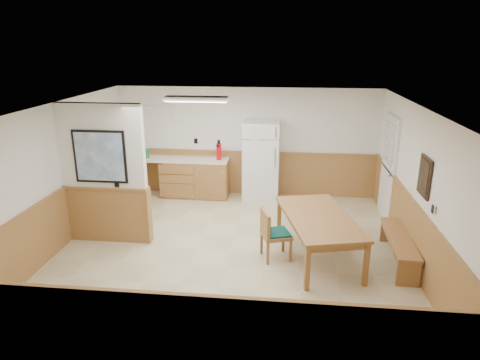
# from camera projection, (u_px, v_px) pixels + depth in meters

# --- Properties ---
(ground) EXTENTS (6.00, 6.00, 0.00)m
(ground) POSITION_uv_depth(u_px,v_px,m) (231.00, 251.00, 7.44)
(ground) COLOR beige
(ground) RESTS_ON ground
(ceiling) EXTENTS (6.00, 6.00, 0.02)m
(ceiling) POSITION_uv_depth(u_px,v_px,m) (230.00, 107.00, 6.67)
(ceiling) COLOR white
(ceiling) RESTS_ON back_wall
(back_wall) EXTENTS (6.00, 0.02, 2.50)m
(back_wall) POSITION_uv_depth(u_px,v_px,m) (247.00, 142.00, 9.89)
(back_wall) COLOR white
(back_wall) RESTS_ON ground
(right_wall) EXTENTS (0.02, 6.00, 2.50)m
(right_wall) POSITION_uv_depth(u_px,v_px,m) (418.00, 189.00, 6.75)
(right_wall) COLOR white
(right_wall) RESTS_ON ground
(left_wall) EXTENTS (0.02, 6.00, 2.50)m
(left_wall) POSITION_uv_depth(u_px,v_px,m) (58.00, 177.00, 7.36)
(left_wall) COLOR white
(left_wall) RESTS_ON ground
(wainscot_back) EXTENTS (6.00, 0.04, 1.00)m
(wainscot_back) POSITION_uv_depth(u_px,v_px,m) (247.00, 173.00, 10.10)
(wainscot_back) COLOR #9F6C3F
(wainscot_back) RESTS_ON ground
(wainscot_right) EXTENTS (0.04, 6.00, 1.00)m
(wainscot_right) POSITION_uv_depth(u_px,v_px,m) (411.00, 232.00, 6.98)
(wainscot_right) COLOR #9F6C3F
(wainscot_right) RESTS_ON ground
(wainscot_left) EXTENTS (0.04, 6.00, 1.00)m
(wainscot_left) POSITION_uv_depth(u_px,v_px,m) (64.00, 217.00, 7.59)
(wainscot_left) COLOR #9F6C3F
(wainscot_left) RESTS_ON ground
(partition_wall) EXTENTS (1.50, 0.20, 2.50)m
(partition_wall) POSITION_uv_depth(u_px,v_px,m) (104.00, 176.00, 7.47)
(partition_wall) COLOR white
(partition_wall) RESTS_ON ground
(kitchen_counter) EXTENTS (2.20, 0.61, 1.00)m
(kitchen_counter) POSITION_uv_depth(u_px,v_px,m) (194.00, 177.00, 9.95)
(kitchen_counter) COLOR #B37A3F
(kitchen_counter) RESTS_ON ground
(exterior_door) EXTENTS (0.07, 1.02, 2.15)m
(exterior_door) POSITION_uv_depth(u_px,v_px,m) (388.00, 167.00, 8.61)
(exterior_door) COLOR white
(exterior_door) RESTS_ON ground
(kitchen_window) EXTENTS (0.80, 0.04, 1.00)m
(kitchen_window) POSITION_uv_depth(u_px,v_px,m) (157.00, 128.00, 9.99)
(kitchen_window) COLOR white
(kitchen_window) RESTS_ON back_wall
(wall_painting) EXTENTS (0.04, 0.50, 0.60)m
(wall_painting) POSITION_uv_depth(u_px,v_px,m) (424.00, 177.00, 6.37)
(wall_painting) COLOR black
(wall_painting) RESTS_ON right_wall
(fluorescent_fixture) EXTENTS (1.20, 0.30, 0.09)m
(fluorescent_fixture) POSITION_uv_depth(u_px,v_px,m) (196.00, 99.00, 7.99)
(fluorescent_fixture) COLOR white
(fluorescent_fixture) RESTS_ON ceiling
(refrigerator) EXTENTS (0.81, 0.73, 1.81)m
(refrigerator) POSITION_uv_depth(u_px,v_px,m) (261.00, 161.00, 9.61)
(refrigerator) COLOR white
(refrigerator) RESTS_ON ground
(dining_table) EXTENTS (1.45, 2.20, 0.75)m
(dining_table) POSITION_uv_depth(u_px,v_px,m) (319.00, 221.00, 7.01)
(dining_table) COLOR #A2643B
(dining_table) RESTS_ON ground
(dining_bench) EXTENTS (0.42, 1.63, 0.45)m
(dining_bench) POSITION_uv_depth(u_px,v_px,m) (399.00, 243.00, 6.97)
(dining_bench) COLOR #A2643B
(dining_bench) RESTS_ON ground
(dining_chair) EXTENTS (0.72, 0.59, 0.85)m
(dining_chair) POSITION_uv_depth(u_px,v_px,m) (271.00, 231.00, 7.03)
(dining_chair) COLOR #A2643B
(dining_chair) RESTS_ON ground
(fire_extinguisher) EXTENTS (0.13, 0.13, 0.46)m
(fire_extinguisher) POSITION_uv_depth(u_px,v_px,m) (219.00, 151.00, 9.68)
(fire_extinguisher) COLOR red
(fire_extinguisher) RESTS_ON kitchen_counter
(soap_bottle) EXTENTS (0.07, 0.07, 0.22)m
(soap_bottle) POSITION_uv_depth(u_px,v_px,m) (147.00, 153.00, 9.86)
(soap_bottle) COLOR #1A8F3E
(soap_bottle) RESTS_ON kitchen_counter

